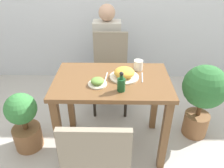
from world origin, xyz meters
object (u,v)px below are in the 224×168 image
object	(u,v)px
potted_plant_right	(203,94)
drink_cup	(138,65)
potted_plant_left	(24,121)
side_plate	(97,82)
chair_near	(98,163)
sauce_bottle	(121,84)
person_figure	(107,51)
chair_far	(110,67)
food_plate	(124,73)

from	to	relation	value
potted_plant_right	drink_cup	bearing A→B (deg)	179.57
potted_plant_left	side_plate	bearing A→B (deg)	-4.62
chair_near	potted_plant_right	bearing A→B (deg)	-138.89
chair_near	sauce_bottle	size ratio (longest dim) A/B	5.55
side_plate	person_figure	distance (m)	1.14
person_figure	potted_plant_left	bearing A→B (deg)	-125.04
drink_cup	sauce_bottle	world-z (taller)	sauce_bottle
chair_near	chair_far	world-z (taller)	same
sauce_bottle	person_figure	world-z (taller)	person_figure
chair_near	potted_plant_right	distance (m)	1.27
drink_cup	potted_plant_right	world-z (taller)	drink_cup
drink_cup	potted_plant_left	size ratio (longest dim) A/B	0.15
food_plate	drink_cup	size ratio (longest dim) A/B	2.80
sauce_bottle	chair_far	bearing A→B (deg)	96.84
food_plate	potted_plant_right	bearing A→B (deg)	10.65
chair_near	sauce_bottle	world-z (taller)	sauce_bottle
side_plate	potted_plant_left	distance (m)	0.85
side_plate	sauce_bottle	distance (m)	0.21
food_plate	potted_plant_left	size ratio (longest dim) A/B	0.41
drink_cup	potted_plant_right	xyz separation A→B (m)	(0.64, -0.00, -0.30)
drink_cup	person_figure	distance (m)	0.93
chair_near	sauce_bottle	bearing A→B (deg)	-107.57
side_plate	potted_plant_left	bearing A→B (deg)	175.38
sauce_bottle	potted_plant_left	distance (m)	1.04
food_plate	side_plate	bearing A→B (deg)	-150.56
food_plate	chair_near	bearing A→B (deg)	-104.83
chair_far	person_figure	distance (m)	0.34
side_plate	chair_far	bearing A→B (deg)	84.01
chair_far	food_plate	size ratio (longest dim) A/B	3.64
sauce_bottle	potted_plant_left	world-z (taller)	sauce_bottle
potted_plant_left	drink_cup	bearing A→B (deg)	11.52
chair_near	person_figure	distance (m)	1.69
potted_plant_left	food_plate	bearing A→B (deg)	4.04
drink_cup	side_plate	bearing A→B (deg)	-141.86
sauce_bottle	food_plate	bearing A→B (deg)	81.80
chair_far	drink_cup	bearing A→B (deg)	-62.93
side_plate	potted_plant_right	distance (m)	1.07
side_plate	potted_plant_left	size ratio (longest dim) A/B	0.25
chair_far	side_plate	distance (m)	0.84
potted_plant_left	potted_plant_right	bearing A→B (deg)	7.07
drink_cup	food_plate	bearing A→B (deg)	-130.87
potted_plant_left	person_figure	world-z (taller)	person_figure
drink_cup	potted_plant_right	size ratio (longest dim) A/B	0.11
chair_near	food_plate	distance (m)	0.77
potted_plant_right	person_figure	bearing A→B (deg)	138.19
drink_cup	person_figure	world-z (taller)	person_figure
person_figure	drink_cup	bearing A→B (deg)	-69.84
chair_far	sauce_bottle	distance (m)	0.94
person_figure	chair_far	bearing A→B (deg)	-81.93
chair_near	food_plate	size ratio (longest dim) A/B	3.64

